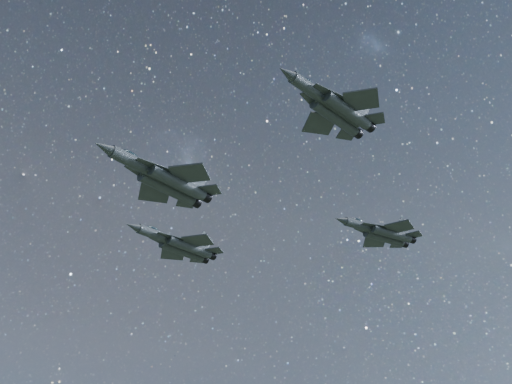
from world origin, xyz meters
TOP-DOWN VIEW (x-y plane):
  - jet_lead at (-10.78, 4.23)m, footprint 19.99×13.85m
  - jet_left at (1.12, 19.61)m, footprint 18.00×12.63m
  - jet_right at (-5.43, -23.84)m, footprint 15.20×10.62m
  - jet_slot at (23.79, -4.65)m, footprint 15.81×10.98m

SIDE VIEW (x-z plane):
  - jet_right at x=-5.43m, z-range 139.05..142.87m
  - jet_slot at x=23.79m, z-range 140.38..144.35m
  - jet_left at x=1.12m, z-range 140.49..145.03m
  - jet_lead at x=-10.78m, z-range 141.00..146.02m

